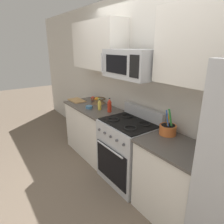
# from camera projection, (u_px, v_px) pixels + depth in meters

# --- Properties ---
(ground_plane) EXTENTS (16.00, 16.00, 0.00)m
(ground_plane) POSITION_uv_depth(u_px,v_px,m) (88.00, 198.00, 2.61)
(ground_plane) COLOR #6B5B4C
(wall_back) EXTENTS (8.00, 0.10, 2.60)m
(wall_back) POSITION_uv_depth(u_px,v_px,m) (149.00, 92.00, 2.76)
(wall_back) COLOR beige
(wall_back) RESTS_ON ground
(counter_left) EXTENTS (1.19, 0.59, 0.91)m
(counter_left) POSITION_uv_depth(u_px,v_px,m) (93.00, 130.00, 3.59)
(counter_left) COLOR silver
(counter_left) RESTS_ON ground
(range_oven) EXTENTS (0.76, 0.63, 1.09)m
(range_oven) POSITION_uv_depth(u_px,v_px,m) (128.00, 151.00, 2.83)
(range_oven) COLOR #B2B5BA
(range_oven) RESTS_ON ground
(counter_right) EXTENTS (0.78, 0.59, 0.91)m
(counter_right) POSITION_uv_depth(u_px,v_px,m) (172.00, 181.00, 2.23)
(counter_right) COLOR silver
(counter_right) RESTS_ON ground
(microwave) EXTENTS (0.75, 0.44, 0.35)m
(microwave) POSITION_uv_depth(u_px,v_px,m) (132.00, 64.00, 2.45)
(microwave) COLOR #B2B5BA
(upper_cabinets_left) EXTENTS (1.18, 0.34, 0.74)m
(upper_cabinets_left) POSITION_uv_depth(u_px,v_px,m) (98.00, 46.00, 3.21)
(upper_cabinets_left) COLOR silver
(upper_cabinets_right) EXTENTS (0.77, 0.34, 0.74)m
(upper_cabinets_right) POSITION_uv_depth(u_px,v_px,m) (197.00, 46.00, 1.84)
(upper_cabinets_right) COLOR silver
(utensil_crock) EXTENTS (0.20, 0.20, 0.33)m
(utensil_crock) POSITION_uv_depth(u_px,v_px,m) (168.00, 129.00, 2.33)
(utensil_crock) COLOR #D1662D
(utensil_crock) RESTS_ON counter_right
(fruit_basket) EXTENTS (0.26, 0.26, 0.11)m
(fruit_basket) POSITION_uv_depth(u_px,v_px,m) (98.00, 100.00, 3.61)
(fruit_basket) COLOR brown
(fruit_basket) RESTS_ON counter_left
(apple_loose) EXTENTS (0.08, 0.08, 0.08)m
(apple_loose) POSITION_uv_depth(u_px,v_px,m) (93.00, 99.00, 3.77)
(apple_loose) COLOR red
(apple_loose) RESTS_ON counter_left
(cutting_board) EXTENTS (0.37, 0.23, 0.02)m
(cutting_board) POSITION_uv_depth(u_px,v_px,m) (77.00, 100.00, 3.77)
(cutting_board) COLOR tan
(cutting_board) RESTS_ON counter_left
(bottle_hot_sauce) EXTENTS (0.07, 0.07, 0.23)m
(bottle_hot_sauce) POSITION_uv_depth(u_px,v_px,m) (109.00, 106.00, 3.11)
(bottle_hot_sauce) COLOR red
(bottle_hot_sauce) RESTS_ON counter_left
(bottle_oil) EXTENTS (0.06, 0.06, 0.18)m
(bottle_oil) POSITION_uv_depth(u_px,v_px,m) (100.00, 105.00, 3.22)
(bottle_oil) COLOR gold
(bottle_oil) RESTS_ON counter_left
(prep_bowl) EXTENTS (0.12, 0.12, 0.04)m
(prep_bowl) POSITION_uv_depth(u_px,v_px,m) (89.00, 107.00, 3.31)
(prep_bowl) COLOR teal
(prep_bowl) RESTS_ON counter_left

